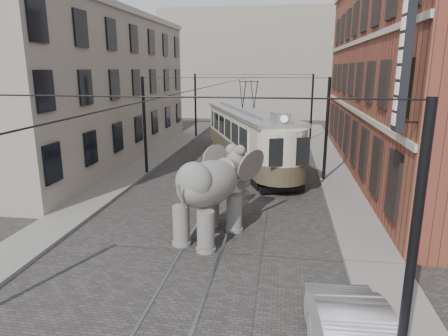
# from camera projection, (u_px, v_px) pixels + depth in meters

# --- Properties ---
(ground) EXTENTS (120.00, 120.00, 0.00)m
(ground) POSITION_uv_depth(u_px,v_px,m) (219.00, 212.00, 18.26)
(ground) COLOR #3E3B39
(tram_rails) EXTENTS (1.54, 80.00, 0.02)m
(tram_rails) POSITION_uv_depth(u_px,v_px,m) (219.00, 212.00, 18.26)
(tram_rails) COLOR slate
(tram_rails) RESTS_ON ground
(sidewalk_right) EXTENTS (2.00, 60.00, 0.15)m
(sidewalk_right) POSITION_uv_depth(u_px,v_px,m) (354.00, 218.00, 17.36)
(sidewalk_right) COLOR slate
(sidewalk_right) RESTS_ON ground
(sidewalk_left) EXTENTS (2.00, 60.00, 0.15)m
(sidewalk_left) POSITION_uv_depth(u_px,v_px,m) (87.00, 204.00, 19.20)
(sidewalk_left) COLOR slate
(sidewalk_left) RESTS_ON ground
(brick_building) EXTENTS (8.00, 26.00, 12.00)m
(brick_building) POSITION_uv_depth(u_px,v_px,m) (424.00, 76.00, 23.80)
(brick_building) COLOR brown
(brick_building) RESTS_ON ground
(stucco_building) EXTENTS (7.00, 24.00, 10.00)m
(stucco_building) POSITION_uv_depth(u_px,v_px,m) (90.00, 89.00, 28.25)
(stucco_building) COLOR gray
(stucco_building) RESTS_ON ground
(distant_block) EXTENTS (28.00, 10.00, 14.00)m
(distant_block) POSITION_uv_depth(u_px,v_px,m) (266.00, 65.00, 54.90)
(distant_block) COLOR gray
(distant_block) RESTS_ON ground
(catenary) EXTENTS (11.00, 30.20, 6.00)m
(catenary) POSITION_uv_depth(u_px,v_px,m) (230.00, 131.00, 22.35)
(catenary) COLOR black
(catenary) RESTS_ON ground
(tram) EXTENTS (7.82, 14.41, 5.67)m
(tram) POSITION_uv_depth(u_px,v_px,m) (248.00, 123.00, 26.90)
(tram) COLOR beige
(tram) RESTS_ON ground
(elephant) EXTENTS (4.86, 6.27, 3.39)m
(elephant) POSITION_uv_depth(u_px,v_px,m) (209.00, 196.00, 15.18)
(elephant) COLOR slate
(elephant) RESTS_ON ground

